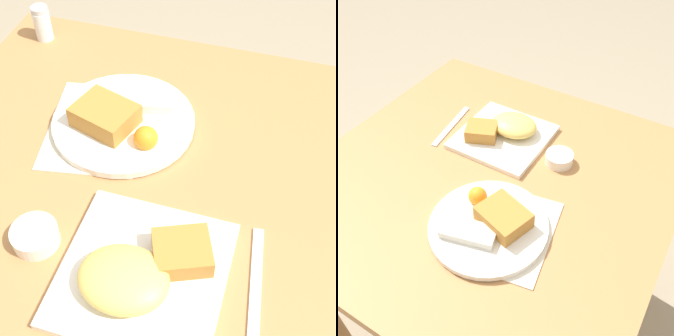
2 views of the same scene
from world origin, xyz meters
The scene contains 7 objects.
dining_table centered at (0.00, 0.00, 0.66)m, with size 0.89×0.88×0.75m.
menu_card centered at (-0.14, 0.12, 0.75)m, with size 0.22×0.26×0.00m.
plate_square_near centered at (0.05, -0.15, 0.77)m, with size 0.24×0.24×0.06m.
plate_oval_far centered at (-0.09, 0.14, 0.77)m, with size 0.27×0.27×0.05m.
sauce_ramekin centered at (-0.13, -0.14, 0.77)m, with size 0.07×0.07×0.03m.
salt_shaker centered at (-0.36, 0.36, 0.79)m, with size 0.04×0.04×0.08m.
butter_knife centered at (0.21, -0.11, 0.75)m, with size 0.04×0.20×0.00m.
Camera 1 is at (0.18, -0.44, 1.37)m, focal length 50.00 mm.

